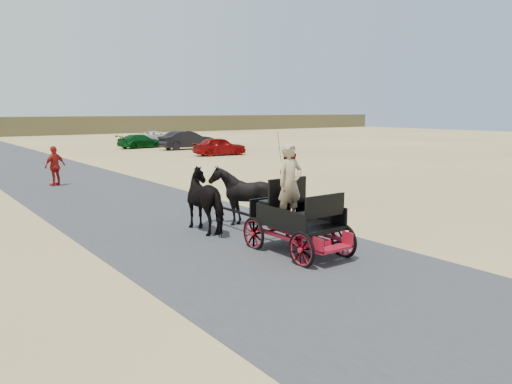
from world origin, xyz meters
TOP-DOWN VIEW (x-y plane):
  - ground at (0.00, 0.00)m, footprint 140.00×140.00m
  - road at (0.00, 0.00)m, footprint 6.00×140.00m
  - carriage at (0.83, -0.26)m, footprint 1.30×2.40m
  - horse_left at (0.28, 2.74)m, footprint 0.91×2.01m
  - horse_right at (1.38, 2.74)m, footprint 1.37×1.54m
  - driver_man at (0.63, -0.21)m, footprint 0.66×0.43m
  - passenger_woman at (1.13, 0.34)m, footprint 0.77×0.60m
  - pedestrian at (-0.85, 13.70)m, footprint 1.09×0.81m
  - car_a at (12.74, 22.02)m, footprint 4.03×2.07m
  - car_b at (13.59, 28.46)m, footprint 4.65×1.63m
  - car_c at (10.97, 31.99)m, footprint 4.26×2.22m
  - car_d at (15.17, 37.44)m, footprint 4.53×2.60m

SIDE VIEW (x-z plane):
  - ground at x=0.00m, z-range 0.00..0.00m
  - road at x=0.00m, z-range 0.00..0.01m
  - carriage at x=0.83m, z-range 0.00..0.72m
  - car_c at x=10.97m, z-range 0.00..1.18m
  - car_d at x=15.17m, z-range 0.00..1.19m
  - car_a at x=12.74m, z-range 0.00..1.31m
  - car_b at x=13.59m, z-range 0.00..1.53m
  - horse_left at x=0.28m, z-range 0.00..1.70m
  - horse_right at x=1.38m, z-range 0.00..1.70m
  - pedestrian at x=-0.85m, z-range 0.00..1.73m
  - passenger_woman at x=1.13m, z-range 0.72..2.30m
  - driver_man at x=0.63m, z-range 0.72..2.52m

